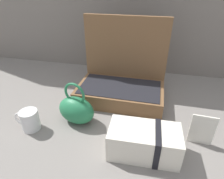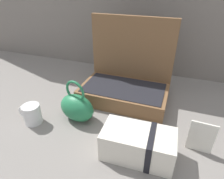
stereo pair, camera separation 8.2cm
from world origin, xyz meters
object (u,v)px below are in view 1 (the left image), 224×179
Objects in this scene: info_card_left at (202,130)px; cream_toiletry_bag at (145,142)px; teal_pouch_handbag at (76,109)px; open_suitcase at (122,81)px; coffee_mug at (29,120)px.

cream_toiletry_bag is at bearing -151.21° from info_card_left.
teal_pouch_handbag is 0.34m from cream_toiletry_bag.
open_suitcase reaches higher than info_card_left.
info_card_left is (0.70, 0.08, 0.02)m from coffee_mug.
cream_toiletry_bag is 2.32× the size of coffee_mug.
info_card_left is (0.52, -0.01, 0.00)m from teal_pouch_handbag.
open_suitcase is 0.46m from info_card_left.
teal_pouch_handbag reaches higher than cream_toiletry_bag.
cream_toiletry_bag is at bearing -2.80° from coffee_mug.
info_card_left reaches higher than coffee_mug.
open_suitcase is at bearing 112.73° from cream_toiletry_bag.
open_suitcase is 3.37× the size of info_card_left.
teal_pouch_handbag is 0.52m from info_card_left.
teal_pouch_handbag is at bearing 27.09° from coffee_mug.
teal_pouch_handbag is 0.76× the size of cream_toiletry_bag.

